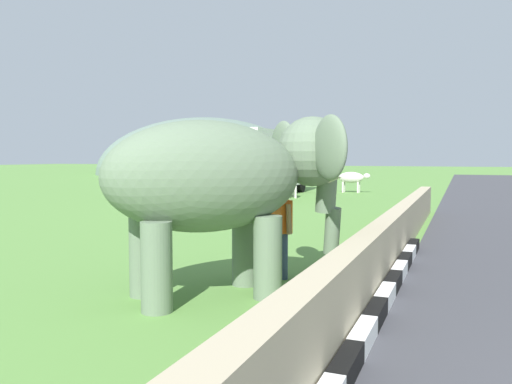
{
  "coord_description": "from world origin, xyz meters",
  "views": [
    {
      "loc": [
        -4.72,
        3.09,
        2.17
      ],
      "look_at": [
        2.8,
        6.13,
        1.6
      ],
      "focal_mm": 36.06,
      "sensor_mm": 36.0,
      "label": 1
    }
  ],
  "objects_px": {
    "bus_white": "(266,158)",
    "cow_mid": "(291,181)",
    "cow_near": "(223,189)",
    "elephant": "(227,178)",
    "person_handler": "(281,226)",
    "cow_far": "(352,178)"
  },
  "relations": [
    {
      "from": "bus_white",
      "to": "cow_mid",
      "type": "xyz_separation_m",
      "value": [
        -0.94,
        -1.74,
        -1.21
      ]
    },
    {
      "from": "bus_white",
      "to": "cow_near",
      "type": "height_order",
      "value": "bus_white"
    },
    {
      "from": "bus_white",
      "to": "elephant",
      "type": "bearing_deg",
      "value": -160.85
    },
    {
      "from": "bus_white",
      "to": "cow_mid",
      "type": "relative_size",
      "value": 4.96
    },
    {
      "from": "cow_near",
      "to": "bus_white",
      "type": "bearing_deg",
      "value": 9.34
    },
    {
      "from": "person_handler",
      "to": "cow_near",
      "type": "height_order",
      "value": "person_handler"
    },
    {
      "from": "person_handler",
      "to": "cow_near",
      "type": "bearing_deg",
      "value": 30.82
    },
    {
      "from": "bus_white",
      "to": "cow_far",
      "type": "height_order",
      "value": "bus_white"
    },
    {
      "from": "elephant",
      "to": "person_handler",
      "type": "xyz_separation_m",
      "value": [
        1.34,
        -0.41,
        -0.9
      ]
    },
    {
      "from": "bus_white",
      "to": "cow_far",
      "type": "xyz_separation_m",
      "value": [
        3.97,
        -3.95,
        -1.21
      ]
    },
    {
      "from": "person_handler",
      "to": "cow_mid",
      "type": "bearing_deg",
      "value": 17.53
    },
    {
      "from": "cow_near",
      "to": "cow_far",
      "type": "relative_size",
      "value": 1.02
    },
    {
      "from": "bus_white",
      "to": "cow_mid",
      "type": "bearing_deg",
      "value": -118.35
    },
    {
      "from": "cow_near",
      "to": "person_handler",
      "type": "bearing_deg",
      "value": -149.18
    },
    {
      "from": "elephant",
      "to": "cow_near",
      "type": "xyz_separation_m",
      "value": [
        10.97,
        5.34,
        -0.95
      ]
    },
    {
      "from": "elephant",
      "to": "bus_white",
      "type": "bearing_deg",
      "value": 19.15
    },
    {
      "from": "elephant",
      "to": "cow_near",
      "type": "height_order",
      "value": "elephant"
    },
    {
      "from": "cow_mid",
      "to": "cow_far",
      "type": "distance_m",
      "value": 5.39
    },
    {
      "from": "person_handler",
      "to": "elephant",
      "type": "bearing_deg",
      "value": 163.09
    },
    {
      "from": "elephant",
      "to": "cow_near",
      "type": "distance_m",
      "value": 12.24
    },
    {
      "from": "cow_mid",
      "to": "cow_near",
      "type": "bearing_deg",
      "value": 177.18
    },
    {
      "from": "cow_far",
      "to": "person_handler",
      "type": "bearing_deg",
      "value": -171.8
    }
  ]
}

